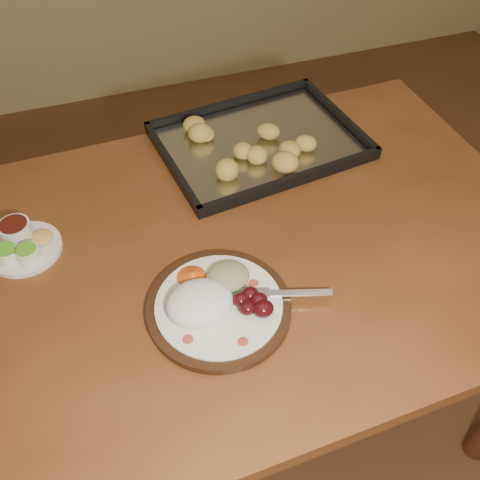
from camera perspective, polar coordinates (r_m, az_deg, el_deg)
name	(u,v)px	position (r m, az deg, el deg)	size (l,w,h in m)	color
ground	(315,416)	(1.76, 7.97, -18.06)	(4.00, 4.00, 0.00)	#51321B
dining_table	(207,282)	(1.19, -3.52, -4.50)	(1.53, 0.95, 0.75)	brown
dinner_plate	(216,302)	(1.01, -2.63, -6.63)	(0.35, 0.28, 0.06)	black
condiment_saucer	(22,244)	(1.20, -22.28, -0.37)	(0.15, 0.15, 0.05)	silver
baking_tray	(260,140)	(1.38, 2.10, 10.56)	(0.53, 0.42, 0.05)	black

